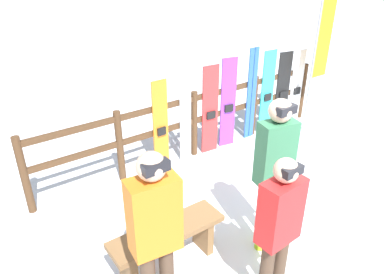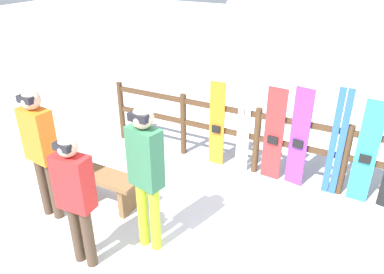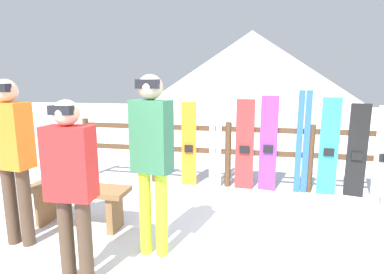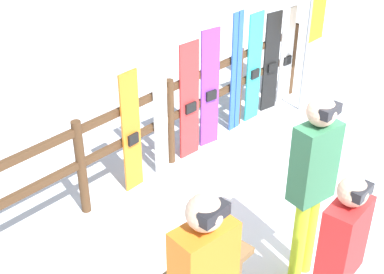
# 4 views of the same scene
# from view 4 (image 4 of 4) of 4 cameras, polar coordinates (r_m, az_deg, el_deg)

# --- Properties ---
(ground_plane) EXTENTS (40.00, 40.00, 0.00)m
(ground_plane) POSITION_cam_4_polar(r_m,az_deg,el_deg) (5.49, 13.84, -10.61)
(ground_plane) COLOR white
(fence) EXTENTS (5.20, 0.10, 1.07)m
(fence) POSITION_cam_4_polar(r_m,az_deg,el_deg) (6.13, -2.37, 2.42)
(fence) COLOR #4C331E
(fence) RESTS_ON ground
(person_red) EXTENTS (0.39, 0.23, 1.58)m
(person_red) POSITION_cam_4_polar(r_m,az_deg,el_deg) (3.97, 15.59, -12.00)
(person_red) COLOR #4C3828
(person_red) RESTS_ON ground
(person_plaid_green) EXTENTS (0.41, 0.28, 1.78)m
(person_plaid_green) POSITION_cam_4_polar(r_m,az_deg,el_deg) (4.43, 12.74, -4.16)
(person_plaid_green) COLOR #B7D826
(person_plaid_green) RESTS_ON ground
(snowboard_orange) EXTENTS (0.25, 0.06, 1.40)m
(snowboard_orange) POSITION_cam_4_polar(r_m,az_deg,el_deg) (5.69, -6.49, 0.43)
(snowboard_orange) COLOR orange
(snowboard_orange) RESTS_ON ground
(ski_pair_white) EXTENTS (0.19, 0.02, 1.65)m
(ski_pair_white) POSITION_cam_4_polar(r_m,az_deg,el_deg) (5.89, -3.42, 3.11)
(ski_pair_white) COLOR white
(ski_pair_white) RESTS_ON ground
(snowboard_red) EXTENTS (0.29, 0.07, 1.45)m
(snowboard_red) POSITION_cam_4_polar(r_m,az_deg,el_deg) (6.23, -0.28, 3.77)
(snowboard_red) COLOR red
(snowboard_red) RESTS_ON ground
(snowboard_purple) EXTENTS (0.27, 0.09, 1.51)m
(snowboard_purple) POSITION_cam_4_polar(r_m,az_deg,el_deg) (6.46, 1.91, 5.09)
(snowboard_purple) COLOR purple
(snowboard_purple) RESTS_ON ground
(ski_pair_blue) EXTENTS (0.19, 0.02, 1.59)m
(ski_pair_blue) POSITION_cam_4_polar(r_m,az_deg,el_deg) (6.81, 4.72, 6.80)
(ski_pair_blue) COLOR blue
(ski_pair_blue) RESTS_ON ground
(snowboard_cyan) EXTENTS (0.27, 0.06, 1.49)m
(snowboard_cyan) POSITION_cam_4_polar(r_m,az_deg,el_deg) (7.11, 6.62, 7.28)
(snowboard_cyan) COLOR #2DBFCC
(snowboard_cyan) RESTS_ON ground
(snowboard_black_stripe) EXTENTS (0.27, 0.09, 1.41)m
(snowboard_black_stripe) POSITION_cam_4_polar(r_m,az_deg,el_deg) (7.42, 8.43, 7.85)
(snowboard_black_stripe) COLOR black
(snowboard_black_stripe) RESTS_ON ground
(snowboard_white) EXTENTS (0.27, 0.07, 1.38)m
(snowboard_white) POSITION_cam_4_polar(r_m,az_deg,el_deg) (7.72, 10.03, 8.53)
(snowboard_white) COLOR white
(snowboard_white) RESTS_ON ground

